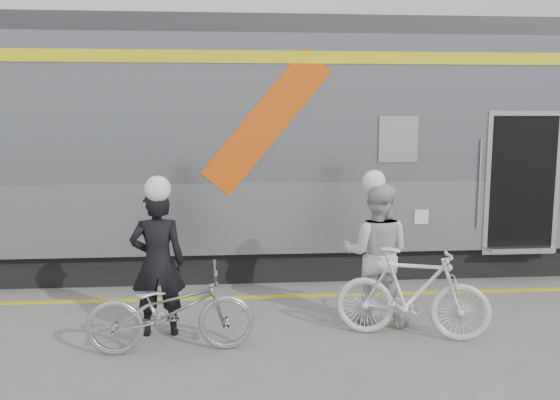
{
  "coord_description": "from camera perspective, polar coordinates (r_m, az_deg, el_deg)",
  "views": [
    {
      "loc": [
        -1.35,
        -6.12,
        2.64
      ],
      "look_at": [
        -0.71,
        1.6,
        1.5
      ],
      "focal_mm": 38.0,
      "sensor_mm": 36.0,
      "label": 1
    }
  ],
  "objects": [
    {
      "name": "bicycle_right",
      "position": [
        7.21,
        12.61,
        -8.76
      ],
      "size": [
        1.87,
        1.05,
        1.08
      ],
      "primitive_type": "imported",
      "rotation": [
        0.0,
        0.0,
        1.25
      ],
      "color": "silver",
      "rests_on": "ground"
    },
    {
      "name": "ground",
      "position": [
        6.8,
        7.3,
        -14.54
      ],
      "size": [
        90.0,
        90.0,
        0.0
      ],
      "primitive_type": "plane",
      "color": "slate",
      "rests_on": "ground"
    },
    {
      "name": "bicycle_left",
      "position": [
        6.77,
        -10.44,
        -10.35
      ],
      "size": [
        1.88,
        0.75,
        0.97
      ],
      "primitive_type": "imported",
      "rotation": [
        0.0,
        0.0,
        1.63
      ],
      "color": "#999DA0",
      "rests_on": "ground"
    },
    {
      "name": "safety_strip",
      "position": [
        8.79,
        4.34,
        -9.11
      ],
      "size": [
        24.0,
        0.12,
        0.01
      ],
      "primitive_type": "cube",
      "color": "yellow",
      "rests_on": "ground"
    },
    {
      "name": "woman",
      "position": [
        7.55,
        9.27,
        -5.12
      ],
      "size": [
        1.04,
        0.92,
        1.79
      ],
      "primitive_type": "imported",
      "rotation": [
        0.0,
        0.0,
        2.82
      ],
      "color": "beige",
      "rests_on": "ground"
    },
    {
      "name": "helmet_man",
      "position": [
        7.02,
        -11.94,
        2.24
      ],
      "size": [
        0.31,
        0.31,
        0.31
      ],
      "primitive_type": "sphere",
      "color": "white",
      "rests_on": "man"
    },
    {
      "name": "train",
      "position": [
        10.6,
        8.03,
        5.12
      ],
      "size": [
        24.0,
        3.17,
        4.1
      ],
      "color": "black",
      "rests_on": "ground"
    },
    {
      "name": "man",
      "position": [
        7.2,
        -11.69,
        -5.95
      ],
      "size": [
        0.67,
        0.46,
        1.76
      ],
      "primitive_type": "imported",
      "rotation": [
        0.0,
        0.0,
        3.2
      ],
      "color": "black",
      "rests_on": "ground"
    },
    {
      "name": "helmet_woman",
      "position": [
        7.38,
        9.46,
        2.72
      ],
      "size": [
        0.29,
        0.29,
        0.29
      ],
      "primitive_type": "sphere",
      "color": "white",
      "rests_on": "woman"
    }
  ]
}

